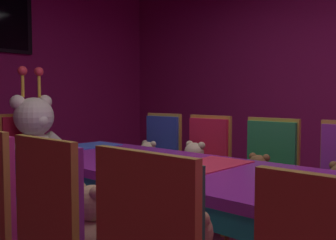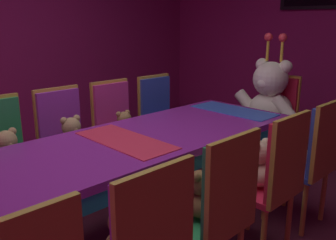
% 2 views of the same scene
% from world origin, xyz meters
% --- Properties ---
extents(banquet_table, '(0.90, 2.89, 0.75)m').
position_xyz_m(banquet_table, '(0.00, 0.00, 0.66)').
color(banquet_table, purple).
rests_on(banquet_table, ground_plane).
extents(chair_left_2, '(0.42, 0.41, 0.98)m').
position_xyz_m(chair_left_2, '(-0.86, 0.00, 0.60)').
color(chair_left_2, purple).
rests_on(chair_left_2, ground_plane).
extents(teddy_left_2, '(0.26, 0.33, 0.31)m').
position_xyz_m(teddy_left_2, '(-0.72, 0.00, 0.59)').
color(teddy_left_2, tan).
rests_on(teddy_left_2, chair_left_2).
extents(chair_left_3, '(0.42, 0.41, 0.98)m').
position_xyz_m(chair_left_3, '(-0.86, 0.54, 0.60)').
color(chair_left_3, '#CC338C').
rests_on(chair_left_3, ground_plane).
extents(teddy_left_3, '(0.22, 0.29, 0.27)m').
position_xyz_m(teddy_left_3, '(-0.71, 0.54, 0.57)').
color(teddy_left_3, '#9E7247').
rests_on(teddy_left_3, chair_left_3).
extents(chair_right_2, '(0.42, 0.41, 0.98)m').
position_xyz_m(chair_right_2, '(0.83, -0.02, 0.60)').
color(chair_right_2, '#268C4C').
rests_on(chair_right_2, ground_plane).
extents(teddy_right_2, '(0.23, 0.30, 0.28)m').
position_xyz_m(teddy_right_2, '(0.68, -0.02, 0.58)').
color(teddy_right_2, brown).
rests_on(teddy_right_2, chair_right_2).
extents(chair_right_3, '(0.42, 0.41, 0.98)m').
position_xyz_m(chair_right_3, '(0.83, 0.56, 0.60)').
color(chair_right_3, red).
rests_on(chair_right_3, ground_plane).
extents(teddy_right_3, '(0.27, 0.34, 0.32)m').
position_xyz_m(teddy_right_3, '(0.68, 0.56, 0.60)').
color(teddy_right_3, beige).
rests_on(teddy_right_3, chair_right_3).
extents(chair_right_4, '(0.42, 0.41, 0.98)m').
position_xyz_m(chair_right_4, '(0.83, 1.09, 0.60)').
color(chair_right_4, '#2D47B2').
rests_on(chair_right_4, ground_plane).
extents(teddy_right_4, '(0.24, 0.30, 0.29)m').
position_xyz_m(teddy_right_4, '(0.69, 1.09, 0.58)').
color(teddy_right_4, beige).
rests_on(teddy_right_4, chair_right_4).
extents(throne_chair, '(0.41, 0.42, 0.98)m').
position_xyz_m(throne_chair, '(0.00, 1.99, 0.60)').
color(throne_chair, red).
rests_on(throne_chair, ground_plane).
extents(king_teddy_bear, '(0.74, 0.57, 0.95)m').
position_xyz_m(king_teddy_bear, '(0.00, 1.82, 0.76)').
color(king_teddy_bear, silver).
rests_on(king_teddy_bear, throne_chair).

